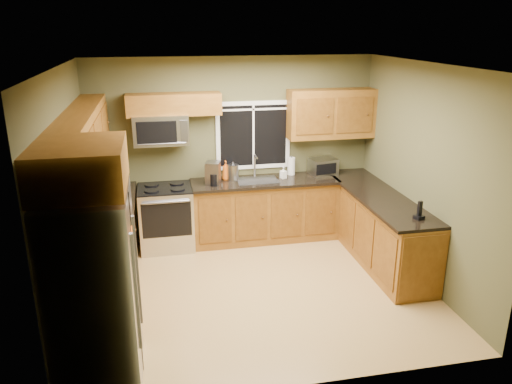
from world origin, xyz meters
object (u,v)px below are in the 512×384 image
object	(u,v)px
refrigerator	(94,290)
paper_towel_roll	(291,166)
soap_bottle_b	(283,173)
toaster_oven	(323,166)
coffee_maker	(213,174)
range	(166,217)
cordless_phone	(419,214)
microwave	(161,129)
kettle	(233,172)
soap_bottle_a	(226,170)

from	to	relation	value
refrigerator	paper_towel_roll	xyz separation A→B (m)	(2.61, 2.98, 0.17)
paper_towel_roll	soap_bottle_b	world-z (taller)	paper_towel_roll
refrigerator	paper_towel_roll	bearing A→B (deg)	48.82
toaster_oven	coffee_maker	xyz separation A→B (m)	(-1.70, -0.16, 0.03)
coffee_maker	paper_towel_roll	bearing A→B (deg)	11.35
range	coffee_maker	size ratio (longest dim) A/B	2.88
refrigerator	cordless_phone	xyz separation A→B (m)	(3.60, 0.90, 0.11)
microwave	cordless_phone	bearing A→B (deg)	-34.54
range	coffee_maker	bearing A→B (deg)	-2.86
toaster_oven	paper_towel_roll	distance (m)	0.49
paper_towel_roll	soap_bottle_b	bearing A→B (deg)	-134.06
cordless_phone	paper_towel_roll	bearing A→B (deg)	115.54
toaster_oven	soap_bottle_b	world-z (taller)	toaster_oven
coffee_maker	cordless_phone	xyz separation A→B (m)	(2.21, -1.83, -0.09)
range	paper_towel_roll	world-z (taller)	paper_towel_roll
range	paper_towel_roll	distance (m)	2.02
kettle	soap_bottle_a	size ratio (longest dim) A/B	1.02
soap_bottle_a	paper_towel_roll	bearing A→B (deg)	4.28
microwave	soap_bottle_b	size ratio (longest dim) A/B	4.40
range	soap_bottle_b	world-z (taller)	soap_bottle_b
refrigerator	coffee_maker	size ratio (longest dim) A/B	5.53
coffee_maker	soap_bottle_a	bearing A→B (deg)	39.62
toaster_oven	soap_bottle_b	size ratio (longest dim) A/B	2.54
microwave	soap_bottle_a	size ratio (longest dim) A/B	2.65
refrigerator	cordless_phone	distance (m)	3.71
toaster_oven	coffee_maker	bearing A→B (deg)	-174.55
refrigerator	soap_bottle_a	distance (m)	3.32
range	coffee_maker	xyz separation A→B (m)	(0.70, -0.03, 0.62)
microwave	cordless_phone	size ratio (longest dim) A/B	3.43
paper_towel_roll	cordless_phone	xyz separation A→B (m)	(0.99, -2.08, -0.07)
coffee_maker	microwave	bearing A→B (deg)	166.20
coffee_maker	soap_bottle_b	xyz separation A→B (m)	(1.05, 0.07, -0.07)
range	cordless_phone	xyz separation A→B (m)	(2.91, -1.87, 0.54)
coffee_maker	soap_bottle_a	xyz separation A→B (m)	(0.20, 0.17, -0.01)
microwave	coffee_maker	distance (m)	0.96
refrigerator	cordless_phone	size ratio (longest dim) A/B	8.12
cordless_phone	refrigerator	bearing A→B (deg)	-165.93
soap_bottle_a	soap_bottle_b	bearing A→B (deg)	-6.51
range	cordless_phone	bearing A→B (deg)	-32.68
soap_bottle_a	soap_bottle_b	distance (m)	0.86
refrigerator	microwave	size ratio (longest dim) A/B	2.37
coffee_maker	paper_towel_roll	size ratio (longest dim) A/B	1.10
kettle	cordless_phone	world-z (taller)	kettle
toaster_oven	coffee_maker	distance (m)	1.71
toaster_oven	soap_bottle_b	distance (m)	0.66
microwave	toaster_oven	xyz separation A→B (m)	(2.40, -0.01, -0.67)
cordless_phone	microwave	bearing A→B (deg)	145.46
refrigerator	range	world-z (taller)	refrigerator
refrigerator	soap_bottle_a	bearing A→B (deg)	61.31
paper_towel_roll	toaster_oven	bearing A→B (deg)	-9.76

